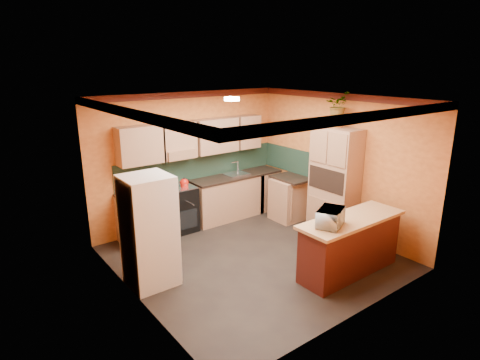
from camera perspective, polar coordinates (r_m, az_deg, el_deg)
name	(u,v)px	position (r m, az deg, el deg)	size (l,w,h in m)	color
room_shell	(245,136)	(6.62, 0.65, 6.34)	(4.24, 4.24, 2.72)	black
base_cabinets_back	(206,203)	(8.35, -4.82, -3.30)	(3.65, 0.60, 0.88)	tan
countertop_back	(206,182)	(8.21, -4.90, -0.27)	(3.65, 0.62, 0.04)	black
stove	(180,209)	(8.05, -8.59, -4.07)	(0.58, 0.58, 0.91)	black
kettle	(184,182)	(7.88, -7.95, -0.31)	(0.17, 0.17, 0.18)	#B9150C
sink	(236,174)	(8.62, -0.55, 0.84)	(0.48, 0.40, 0.03)	silver
base_cabinets_right	(291,199)	(8.66, 7.27, -2.65)	(0.60, 0.80, 0.88)	tan
countertop_right	(292,178)	(8.52, 7.38, 0.28)	(0.62, 0.80, 0.04)	black
fridge	(149,231)	(6.11, -12.83, -7.10)	(0.68, 0.66, 1.70)	white
pantry	(334,183)	(7.81, 13.26, -0.37)	(0.48, 0.90, 2.10)	tan
fern_pot	(336,123)	(7.60, 13.53, 7.90)	(0.22, 0.22, 0.16)	#AD6329
fern	(337,105)	(7.56, 13.69, 10.31)	(0.44, 0.38, 0.49)	tan
breakfast_bar	(350,247)	(6.65, 15.34, -9.16)	(1.80, 0.55, 0.88)	#4E1A12
bar_top	(352,219)	(6.47, 15.65, -5.43)	(1.90, 0.65, 0.05)	tan
microwave	(331,217)	(6.03, 12.76, -5.22)	(0.48, 0.32, 0.27)	white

